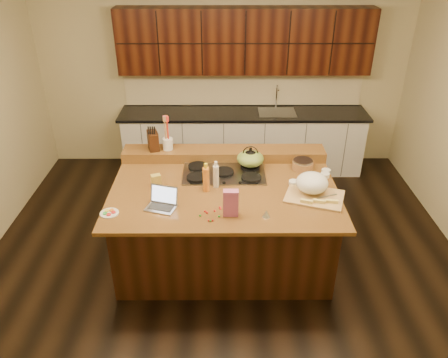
{
  "coord_description": "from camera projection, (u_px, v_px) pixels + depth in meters",
  "views": [
    {
      "loc": [
        -0.01,
        -3.99,
        3.3
      ],
      "look_at": [
        0.0,
        0.05,
        1.0
      ],
      "focal_mm": 35.0,
      "sensor_mm": 36.0,
      "label": 1
    }
  ],
  "objects": [
    {
      "name": "room",
      "position": [
        224.0,
        152.0,
        4.43
      ],
      "size": [
        5.52,
        5.02,
        2.72
      ],
      "color": "black",
      "rests_on": "ground"
    },
    {
      "name": "island",
      "position": [
        224.0,
        223.0,
        4.87
      ],
      "size": [
        2.4,
        1.6,
        0.92
      ],
      "color": "black",
      "rests_on": "ground"
    },
    {
      "name": "back_ledge",
      "position": [
        224.0,
        154.0,
        5.22
      ],
      "size": [
        2.4,
        0.3,
        0.12
      ],
      "primitive_type": "cube",
      "color": "black",
      "rests_on": "island"
    },
    {
      "name": "cooktop",
      "position": [
        224.0,
        173.0,
        4.89
      ],
      "size": [
        0.92,
        0.52,
        0.05
      ],
      "color": "gray",
      "rests_on": "island"
    },
    {
      "name": "back_counter",
      "position": [
        244.0,
        108.0,
        6.54
      ],
      "size": [
        3.7,
        0.66,
        2.4
      ],
      "color": "silver",
      "rests_on": "ground"
    },
    {
      "name": "kettle",
      "position": [
        250.0,
        158.0,
        4.95
      ],
      "size": [
        0.23,
        0.23,
        0.18
      ],
      "primitive_type": "ellipsoid",
      "rotation": [
        0.0,
        0.0,
        -0.16
      ],
      "color": "black",
      "rests_on": "cooktop"
    },
    {
      "name": "green_bowl",
      "position": [
        250.0,
        159.0,
        4.95
      ],
      "size": [
        0.4,
        0.4,
        0.17
      ],
      "primitive_type": "ellipsoid",
      "rotation": [
        0.0,
        0.0,
        -0.41
      ],
      "color": "olive",
      "rests_on": "cooktop"
    },
    {
      "name": "laptop",
      "position": [
        162.0,
        202.0,
        4.31
      ],
      "size": [
        0.34,
        0.3,
        0.2
      ],
      "rotation": [
        0.0,
        0.0,
        -0.29
      ],
      "color": "#B7B7BC",
      "rests_on": "island"
    },
    {
      "name": "oil_bottle",
      "position": [
        206.0,
        179.0,
        4.52
      ],
      "size": [
        0.08,
        0.08,
        0.27
      ],
      "primitive_type": "cylinder",
      "rotation": [
        0.0,
        0.0,
        0.12
      ],
      "color": "orange",
      "rests_on": "island"
    },
    {
      "name": "vinegar_bottle",
      "position": [
        216.0,
        177.0,
        4.6
      ],
      "size": [
        0.08,
        0.08,
        0.25
      ],
      "primitive_type": "cylinder",
      "rotation": [
        0.0,
        0.0,
        -0.37
      ],
      "color": "silver",
      "rests_on": "island"
    },
    {
      "name": "wooden_tray",
      "position": [
        313.0,
        186.0,
        4.47
      ],
      "size": [
        0.68,
        0.58,
        0.23
      ],
      "rotation": [
        0.0,
        0.0,
        -0.33
      ],
      "color": "tan",
      "rests_on": "island"
    },
    {
      "name": "ramekin_a",
      "position": [
        294.0,
        183.0,
        4.69
      ],
      "size": [
        0.13,
        0.13,
        0.04
      ],
      "primitive_type": "cylinder",
      "rotation": [
        0.0,
        0.0,
        0.42
      ],
      "color": "white",
      "rests_on": "island"
    },
    {
      "name": "ramekin_b",
      "position": [
        325.0,
        175.0,
        4.84
      ],
      "size": [
        0.13,
        0.13,
        0.04
      ],
      "primitive_type": "cylinder",
      "rotation": [
        0.0,
        0.0,
        -0.38
      ],
      "color": "white",
      "rests_on": "island"
    },
    {
      "name": "ramekin_c",
      "position": [
        326.0,
        171.0,
        4.91
      ],
      "size": [
        0.12,
        0.12,
        0.04
      ],
      "primitive_type": "cylinder",
      "rotation": [
        0.0,
        0.0,
        0.26
      ],
      "color": "white",
      "rests_on": "island"
    },
    {
      "name": "strainer_bowl",
      "position": [
        303.0,
        165.0,
        4.99
      ],
      "size": [
        0.3,
        0.3,
        0.09
      ],
      "primitive_type": "cylinder",
      "rotation": [
        0.0,
        0.0,
        -0.28
      ],
      "color": "#996B3F",
      "rests_on": "island"
    },
    {
      "name": "kitchen_timer",
      "position": [
        266.0,
        213.0,
        4.16
      ],
      "size": [
        0.11,
        0.11,
        0.07
      ],
      "primitive_type": "cone",
      "rotation": [
        0.0,
        0.0,
        -0.43
      ],
      "color": "silver",
      "rests_on": "island"
    },
    {
      "name": "pink_bag",
      "position": [
        231.0,
        203.0,
        4.13
      ],
      "size": [
        0.15,
        0.08,
        0.27
      ],
      "primitive_type": "cube",
      "rotation": [
        0.0,
        0.0,
        -0.01
      ],
      "color": "#BA578C",
      "rests_on": "island"
    },
    {
      "name": "candy_plate",
      "position": [
        109.0,
        213.0,
        4.21
      ],
      "size": [
        0.21,
        0.21,
        0.01
      ],
      "primitive_type": "cylinder",
      "rotation": [
        0.0,
        0.0,
        -0.18
      ],
      "color": "white",
      "rests_on": "island"
    },
    {
      "name": "package_box",
      "position": [
        156.0,
        181.0,
        4.64
      ],
      "size": [
        0.12,
        0.1,
        0.14
      ],
      "primitive_type": "cube",
      "rotation": [
        0.0,
        0.0,
        0.37
      ],
      "color": "gold",
      "rests_on": "island"
    },
    {
      "name": "utensil_crock",
      "position": [
        168.0,
        144.0,
        5.15
      ],
      "size": [
        0.14,
        0.14,
        0.14
      ],
      "primitive_type": "cylinder",
      "rotation": [
        0.0,
        0.0,
        -0.23
      ],
      "color": "white",
      "rests_on": "back_ledge"
    },
    {
      "name": "knife_block",
      "position": [
        153.0,
        141.0,
        5.13
      ],
      "size": [
        0.16,
        0.21,
        0.22
      ],
      "primitive_type": "cube",
      "rotation": [
        0.0,
        0.0,
        0.31
      ],
      "color": "black",
      "rests_on": "back_ledge"
    },
    {
      "name": "gumdrop_0",
      "position": [
        209.0,
        221.0,
        4.1
      ],
      "size": [
        0.02,
        0.02,
        0.02
      ],
      "primitive_type": "ellipsoid",
      "color": "red",
      "rests_on": "island"
    },
    {
      "name": "gumdrop_1",
      "position": [
        228.0,
        209.0,
        4.27
      ],
      "size": [
        0.02,
        0.02,
        0.02
      ],
      "primitive_type": "ellipsoid",
      "color": "#198C26",
      "rests_on": "island"
    },
    {
      "name": "gumdrop_2",
      "position": [
        207.0,
        213.0,
        4.22
      ],
      "size": [
        0.02,
        0.02,
        0.02
      ],
      "primitive_type": "ellipsoid",
      "color": "red",
      "rests_on": "island"
    },
    {
      "name": "gumdrop_3",
      "position": [
        219.0,
        216.0,
        4.16
      ],
      "size": [
        0.02,
        0.02,
        0.02
      ],
      "primitive_type": "ellipsoid",
      "color": "#198C26",
      "rests_on": "island"
    },
    {
      "name": "gumdrop_4",
      "position": [
        215.0,
        211.0,
        4.24
      ],
      "size": [
        0.02,
        0.02,
        0.02
      ],
      "primitive_type": "ellipsoid",
      "color": "red",
      "rests_on": "island"
    },
    {
      "name": "gumdrop_5",
      "position": [
        226.0,
        207.0,
        4.3
      ],
      "size": [
        0.02,
        0.02,
        0.02
      ],
      "primitive_type": "ellipsoid",
      "color": "#198C26",
      "rests_on": "island"
    },
    {
      "name": "gumdrop_6",
      "position": [
        213.0,
        220.0,
        4.1
      ],
      "size": [
        0.02,
        0.02,
        0.02
      ],
      "primitive_type": "ellipsoid",
      "color": "red",
      "rests_on": "island"
    },
    {
      "name": "gumdrop_7",
      "position": [
        200.0,
        216.0,
        4.17
      ],
      "size": [
        0.02,
        0.02,
        0.02
      ],
      "primitive_type": "ellipsoid",
      "color": "#198C26",
      "rests_on": "island"
    },
    {
      "name": "gumdrop_8",
      "position": [
        220.0,
        209.0,
        4.27
      ],
      "size": [
        0.02,
        0.02,
        0.02
      ],
      "primitive_type": "ellipsoid",
      "color": "red",
      "rests_on": "island"
    },
    {
      "name": "gumdrop_9",
      "position": [
        230.0,
        209.0,
        4.26
      ],
      "size": [
        0.02,
        0.02,
        0.02
      ],
      "primitive_type": "ellipsoid",
      "color": "#198C26",
      "rests_on": "island"
    },
    {
      "name": "gumdrop_10",
      "position": [
        220.0,
        207.0,
        4.3
      ],
      "size": [
        0.02,
        0.02,
        0.02
      ],
      "primitive_type": "ellipsoid",
      "color": "red",
      "rests_on": "island"
    },
    {
      "name": "gumdrop_11",
      "position": [
        210.0,
        221.0,
        4.1
      ],
      "size": [
        0.02,
        0.02,
        0.02
      ],
      "primitive_type": "ellipsoid",
      "color": "#198C26",
      "rests_on": "island"
    },
    {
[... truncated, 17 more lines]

